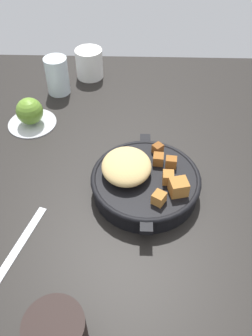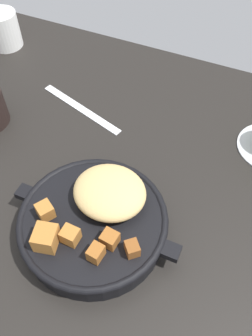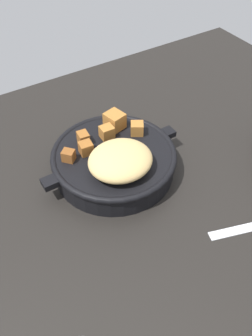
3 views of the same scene
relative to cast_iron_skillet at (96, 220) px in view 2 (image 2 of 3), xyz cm
name	(u,v)px [view 2 (image 2 of 3)]	position (x,y,z in cm)	size (l,w,h in cm)	color
ground_plane	(114,201)	(-0.32, 6.80, -4.47)	(118.19, 86.26, 2.40)	black
cast_iron_skillet	(96,220)	(0.00, 0.00, 0.00)	(27.29, 22.98, 8.50)	black
butter_knife	(81,108)	(-15.73, 23.72, -3.09)	(21.05, 1.60, 0.36)	silver
white_creamer_pitcher	(3,30)	(-43.02, 36.49, 0.86)	(7.56, 7.56, 8.26)	white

